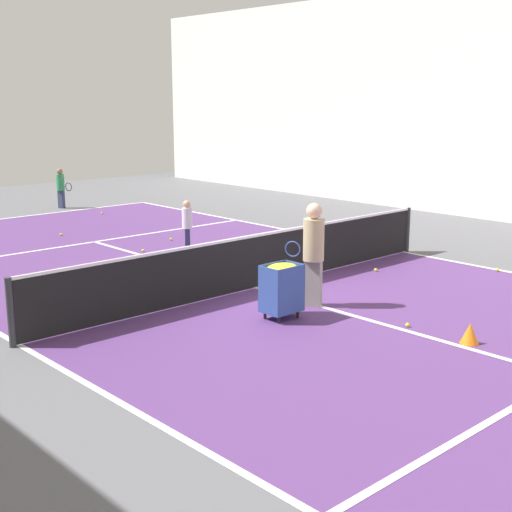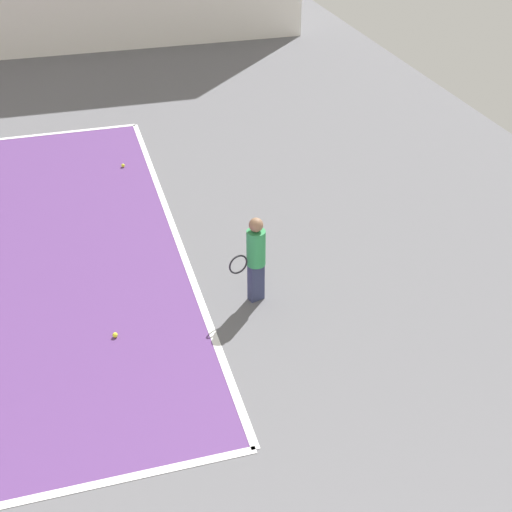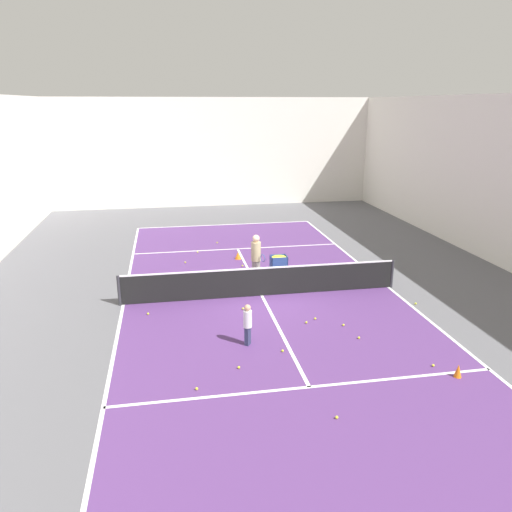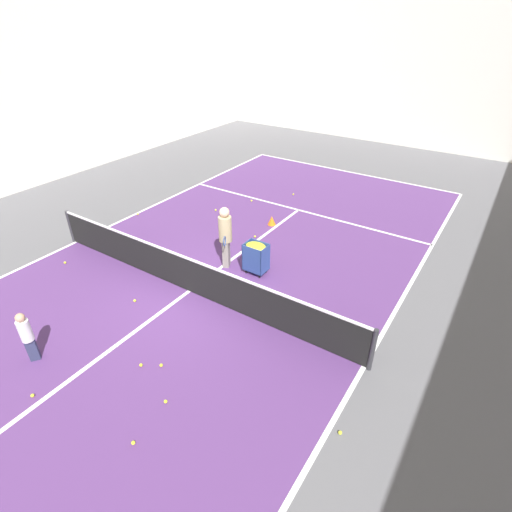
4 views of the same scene
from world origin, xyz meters
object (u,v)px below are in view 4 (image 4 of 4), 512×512
at_px(coach_at_net, 225,233).
at_px(child_midcourt, 26,334).
at_px(ball_cart, 256,253).
at_px(tennis_net, 188,274).
at_px(training_cone_0, 272,220).

xyz_separation_m(coach_at_net, child_midcourt, (-1.15, -5.09, -0.34)).
relative_size(coach_at_net, ball_cart, 1.95).
bearing_deg(ball_cart, coach_at_net, -170.66).
xyz_separation_m(tennis_net, training_cone_0, (-0.20, 4.43, -0.38)).
distance_m(coach_at_net, child_midcourt, 5.23).
xyz_separation_m(tennis_net, coach_at_net, (0.07, 1.52, 0.50)).
relative_size(ball_cart, training_cone_0, 2.96).
relative_size(tennis_net, child_midcourt, 8.09).
relative_size(tennis_net, training_cone_0, 31.21).
bearing_deg(coach_at_net, tennis_net, -28.21).
height_order(tennis_net, coach_at_net, coach_at_net).
distance_m(child_midcourt, ball_cart, 5.63).
relative_size(coach_at_net, training_cone_0, 5.79).
xyz_separation_m(coach_at_net, ball_cart, (0.90, 0.15, -0.39)).
distance_m(tennis_net, coach_at_net, 1.60).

